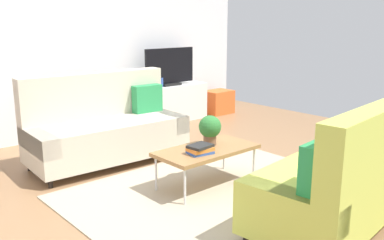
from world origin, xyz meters
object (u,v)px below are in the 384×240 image
object	(u,v)px
couch_green	(346,176)
vase_0	(140,83)
couch_beige	(106,127)
bottle_2	(161,82)
storage_trunk	(218,102)
potted_plant	(210,128)
tv	(170,67)
bottle_1	(156,83)
tv_console	(169,103)
bottle_0	(151,81)
coffee_table	(207,151)
table_book_0	(200,152)

from	to	relation	value
couch_green	vase_0	size ratio (longest dim) A/B	11.16
couch_beige	bottle_2	distance (m)	2.10
couch_beige	bottle_2	size ratio (longest dim) A/B	12.72
storage_trunk	potted_plant	bearing A→B (deg)	-136.28
storage_trunk	tv	bearing A→B (deg)	175.84
couch_green	storage_trunk	world-z (taller)	couch_green
storage_trunk	bottle_1	distance (m)	1.50
tv	potted_plant	xyz separation A→B (m)	(-1.44, -2.51, -0.35)
potted_plant	bottle_2	distance (m)	2.79
tv_console	bottle_2	bearing A→B (deg)	-168.61
storage_trunk	bottle_0	world-z (taller)	bottle_0
couch_beige	potted_plant	size ratio (longest dim) A/B	5.98
tv_console	couch_beige	bearing A→B (deg)	-148.56
coffee_table	bottle_0	xyz separation A→B (m)	(1.15, 2.57, 0.36)
coffee_table	table_book_0	size ratio (longest dim) A/B	4.58
couch_green	tv	xyz separation A→B (m)	(1.26, 4.01, 0.51)
couch_green	bottle_2	bearing A→B (deg)	69.24
bottle_1	tv_console	bearing A→B (deg)	7.31
potted_plant	bottle_0	world-z (taller)	bottle_0
bottle_1	coffee_table	bearing A→B (deg)	-115.90
bottle_1	couch_green	bearing A→B (deg)	-103.43
bottle_1	potted_plant	bearing A→B (deg)	-114.40
tv	vase_0	xyz separation A→B (m)	(-0.58, 0.07, -0.22)
couch_green	bottle_1	bearing A→B (deg)	70.77
bottle_0	bottle_2	xyz separation A→B (m)	(0.21, 0.00, -0.04)
couch_beige	storage_trunk	size ratio (longest dim) A/B	3.73
couch_green	vase_0	xyz separation A→B (m)	(0.68, 4.08, 0.29)
coffee_table	storage_trunk	bearing A→B (deg)	43.32
storage_trunk	vase_0	bearing A→B (deg)	174.90
bottle_1	couch_beige	bearing A→B (deg)	-144.86
storage_trunk	couch_green	bearing A→B (deg)	-121.05
table_book_0	vase_0	bearing A→B (deg)	67.25
table_book_0	couch_beige	bearing A→B (deg)	98.04
vase_0	bottle_1	xyz separation A→B (m)	(0.27, -0.09, -0.01)
vase_0	bottle_0	world-z (taller)	bottle_0
tv	potted_plant	world-z (taller)	tv
coffee_table	bottle_0	size ratio (longest dim) A/B	4.91
table_book_0	storage_trunk	bearing A→B (deg)	42.48
couch_beige	coffee_table	xyz separation A→B (m)	(0.38, -1.42, -0.05)
couch_green	coffee_table	size ratio (longest dim) A/B	1.80
couch_beige	bottle_1	world-z (taller)	couch_beige
couch_beige	tv	bearing A→B (deg)	-146.08
tv	bottle_2	size ratio (longest dim) A/B	6.56
couch_green	tv_console	xyz separation A→B (m)	(1.26, 4.03, -0.12)
bottle_0	potted_plant	bearing A→B (deg)	-112.46
table_book_0	potted_plant	bearing A→B (deg)	29.06
couch_beige	tv	world-z (taller)	tv
bottle_0	bottle_1	world-z (taller)	bottle_0
tv	potted_plant	size ratio (longest dim) A/B	3.08
couch_green	bottle_0	xyz separation A→B (m)	(0.85, 3.99, 0.31)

